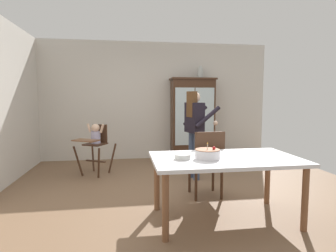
{
  "coord_description": "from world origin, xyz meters",
  "views": [
    {
      "loc": [
        -0.71,
        -3.89,
        1.41
      ],
      "look_at": [
        -0.01,
        0.7,
        0.95
      ],
      "focal_mm": 29.8,
      "sensor_mm": 36.0,
      "label": 1
    }
  ],
  "objects_px": {
    "adult_person": "(195,124)",
    "serving_bowl": "(183,157)",
    "china_cabinet": "(192,119)",
    "ceramic_vase": "(200,73)",
    "high_chair_with_toddler": "(95,140)",
    "birthday_cake": "(207,154)",
    "dining_table": "(225,164)",
    "dining_chair_far_side": "(207,160)"
  },
  "relations": [
    {
      "from": "adult_person",
      "to": "serving_bowl",
      "type": "relative_size",
      "value": 8.5
    },
    {
      "from": "china_cabinet",
      "to": "serving_bowl",
      "type": "bearing_deg",
      "value": -105.51
    },
    {
      "from": "adult_person",
      "to": "ceramic_vase",
      "type": "bearing_deg",
      "value": -34.96
    },
    {
      "from": "high_chair_with_toddler",
      "to": "serving_bowl",
      "type": "relative_size",
      "value": 5.28
    },
    {
      "from": "serving_bowl",
      "to": "high_chair_with_toddler",
      "type": "bearing_deg",
      "value": 117.83
    },
    {
      "from": "china_cabinet",
      "to": "high_chair_with_toddler",
      "type": "xyz_separation_m",
      "value": [
        -2.09,
        -1.04,
        -0.29
      ]
    },
    {
      "from": "china_cabinet",
      "to": "adult_person",
      "type": "bearing_deg",
      "value": -102.27
    },
    {
      "from": "china_cabinet",
      "to": "ceramic_vase",
      "type": "relative_size",
      "value": 6.93
    },
    {
      "from": "ceramic_vase",
      "to": "birthday_cake",
      "type": "bearing_deg",
      "value": -103.66
    },
    {
      "from": "china_cabinet",
      "to": "high_chair_with_toddler",
      "type": "bearing_deg",
      "value": -153.58
    },
    {
      "from": "birthday_cake",
      "to": "serving_bowl",
      "type": "distance_m",
      "value": 0.28
    },
    {
      "from": "dining_table",
      "to": "adult_person",
      "type": "bearing_deg",
      "value": 87.82
    },
    {
      "from": "china_cabinet",
      "to": "birthday_cake",
      "type": "xyz_separation_m",
      "value": [
        -0.63,
        -3.3,
        -0.15
      ]
    },
    {
      "from": "high_chair_with_toddler",
      "to": "dining_table",
      "type": "distance_m",
      "value": 2.78
    },
    {
      "from": "ceramic_vase",
      "to": "high_chair_with_toddler",
      "type": "bearing_deg",
      "value": -155.27
    },
    {
      "from": "adult_person",
      "to": "dining_chair_far_side",
      "type": "distance_m",
      "value": 1.06
    },
    {
      "from": "dining_table",
      "to": "birthday_cake",
      "type": "bearing_deg",
      "value": -167.68
    },
    {
      "from": "china_cabinet",
      "to": "dining_chair_far_side",
      "type": "bearing_deg",
      "value": -98.94
    },
    {
      "from": "china_cabinet",
      "to": "birthday_cake",
      "type": "bearing_deg",
      "value": -100.81
    },
    {
      "from": "high_chair_with_toddler",
      "to": "dining_table",
      "type": "xyz_separation_m",
      "value": [
        1.68,
        -2.21,
        0.0
      ]
    },
    {
      "from": "adult_person",
      "to": "dining_chair_far_side",
      "type": "bearing_deg",
      "value": 159.69
    },
    {
      "from": "birthday_cake",
      "to": "dining_chair_far_side",
      "type": "distance_m",
      "value": 0.83
    },
    {
      "from": "adult_person",
      "to": "dining_table",
      "type": "distance_m",
      "value": 1.71
    },
    {
      "from": "serving_bowl",
      "to": "adult_person",
      "type": "bearing_deg",
      "value": 71.6
    },
    {
      "from": "serving_bowl",
      "to": "ceramic_vase",
      "type": "bearing_deg",
      "value": 71.74
    },
    {
      "from": "china_cabinet",
      "to": "birthday_cake",
      "type": "distance_m",
      "value": 3.36
    },
    {
      "from": "dining_table",
      "to": "dining_chair_far_side",
      "type": "bearing_deg",
      "value": 89.59
    },
    {
      "from": "high_chair_with_toddler",
      "to": "birthday_cake",
      "type": "relative_size",
      "value": 3.39
    },
    {
      "from": "birthday_cake",
      "to": "high_chair_with_toddler",
      "type": "bearing_deg",
      "value": 122.78
    },
    {
      "from": "adult_person",
      "to": "dining_chair_far_side",
      "type": "relative_size",
      "value": 1.59
    },
    {
      "from": "high_chair_with_toddler",
      "to": "dining_table",
      "type": "relative_size",
      "value": 0.57
    },
    {
      "from": "birthday_cake",
      "to": "serving_bowl",
      "type": "relative_size",
      "value": 1.56
    },
    {
      "from": "adult_person",
      "to": "birthday_cake",
      "type": "height_order",
      "value": "adult_person"
    },
    {
      "from": "china_cabinet",
      "to": "high_chair_with_toddler",
      "type": "relative_size",
      "value": 1.97
    },
    {
      "from": "high_chair_with_toddler",
      "to": "dining_table",
      "type": "height_order",
      "value": "high_chair_with_toddler"
    },
    {
      "from": "ceramic_vase",
      "to": "high_chair_with_toddler",
      "type": "xyz_separation_m",
      "value": [
        -2.26,
        -1.04,
        -1.34
      ]
    },
    {
      "from": "high_chair_with_toddler",
      "to": "birthday_cake",
      "type": "xyz_separation_m",
      "value": [
        1.46,
        -2.26,
        0.14
      ]
    },
    {
      "from": "ceramic_vase",
      "to": "china_cabinet",
      "type": "bearing_deg",
      "value": -178.78
    },
    {
      "from": "china_cabinet",
      "to": "dining_chair_far_side",
      "type": "distance_m",
      "value": 2.6
    },
    {
      "from": "ceramic_vase",
      "to": "serving_bowl",
      "type": "distance_m",
      "value": 3.66
    },
    {
      "from": "adult_person",
      "to": "serving_bowl",
      "type": "bearing_deg",
      "value": 144.76
    },
    {
      "from": "adult_person",
      "to": "birthday_cake",
      "type": "relative_size",
      "value": 5.47
    }
  ]
}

